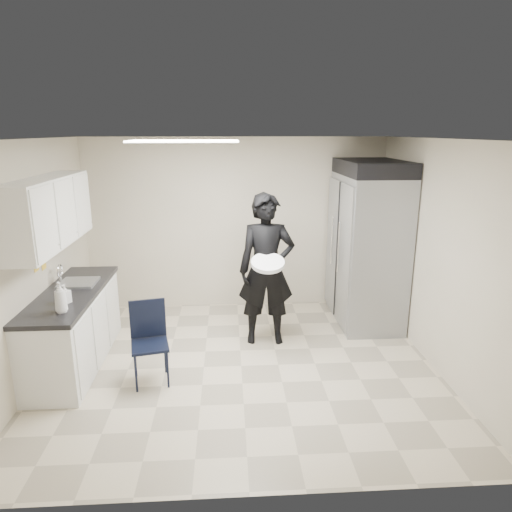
{
  "coord_description": "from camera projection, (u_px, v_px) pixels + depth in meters",
  "views": [
    {
      "loc": [
        -0.13,
        -4.85,
        2.68
      ],
      "look_at": [
        0.19,
        0.2,
        1.29
      ],
      "focal_mm": 32.0,
      "sensor_mm": 36.0,
      "label": 1
    }
  ],
  "objects": [
    {
      "name": "floor",
      "position": [
        241.0,
        366.0,
        5.38
      ],
      "size": [
        4.5,
        4.5,
        0.0
      ],
      "primitive_type": "plane",
      "color": "#C2B498",
      "rests_on": "ground"
    },
    {
      "name": "ceiling",
      "position": [
        239.0,
        139.0,
        4.69
      ],
      "size": [
        4.5,
        4.5,
        0.0
      ],
      "primitive_type": "plane",
      "rotation": [
        3.14,
        0.0,
        0.0
      ],
      "color": "white",
      "rests_on": "back_wall"
    },
    {
      "name": "back_wall",
      "position": [
        236.0,
        224.0,
        6.96
      ],
      "size": [
        4.5,
        0.0,
        4.5
      ],
      "primitive_type": "plane",
      "rotation": [
        1.57,
        0.0,
        0.0
      ],
      "color": "#C0B49E",
      "rests_on": "floor"
    },
    {
      "name": "left_wall",
      "position": [
        31.0,
        264.0,
        4.9
      ],
      "size": [
        0.0,
        4.0,
        4.0
      ],
      "primitive_type": "plane",
      "rotation": [
        1.57,
        0.0,
        1.57
      ],
      "color": "#C0B49E",
      "rests_on": "floor"
    },
    {
      "name": "right_wall",
      "position": [
        438.0,
        257.0,
        5.17
      ],
      "size": [
        0.0,
        4.0,
        4.0
      ],
      "primitive_type": "plane",
      "rotation": [
        1.57,
        0.0,
        -1.57
      ],
      "color": "#C0B49E",
      "rests_on": "floor"
    },
    {
      "name": "ceiling_panel",
      "position": [
        184.0,
        141.0,
        5.05
      ],
      "size": [
        1.2,
        0.6,
        0.02
      ],
      "primitive_type": "cube",
      "color": "white",
      "rests_on": "ceiling"
    },
    {
      "name": "lower_counter",
      "position": [
        74.0,
        330.0,
        5.34
      ],
      "size": [
        0.6,
        1.9,
        0.86
      ],
      "primitive_type": "cube",
      "color": "silver",
      "rests_on": "floor"
    },
    {
      "name": "countertop",
      "position": [
        70.0,
        293.0,
        5.22
      ],
      "size": [
        0.64,
        1.95,
        0.05
      ],
      "primitive_type": "cube",
      "color": "black",
      "rests_on": "lower_counter"
    },
    {
      "name": "sink",
      "position": [
        79.0,
        287.0,
        5.47
      ],
      "size": [
        0.42,
        0.4,
        0.14
      ],
      "primitive_type": "cube",
      "color": "gray",
      "rests_on": "countertop"
    },
    {
      "name": "faucet",
      "position": [
        60.0,
        276.0,
        5.42
      ],
      "size": [
        0.02,
        0.02,
        0.24
      ],
      "primitive_type": "cylinder",
      "color": "silver",
      "rests_on": "countertop"
    },
    {
      "name": "upper_cabinets",
      "position": [
        49.0,
        212.0,
        4.97
      ],
      "size": [
        0.35,
        1.8,
        0.75
      ],
      "primitive_type": "cube",
      "color": "silver",
      "rests_on": "left_wall"
    },
    {
      "name": "towel_dispenser",
      "position": [
        78.0,
        213.0,
        6.12
      ],
      "size": [
        0.22,
        0.3,
        0.35
      ],
      "primitive_type": "cube",
      "color": "black",
      "rests_on": "left_wall"
    },
    {
      "name": "notice_sticker_left",
      "position": [
        37.0,
        268.0,
        5.02
      ],
      "size": [
        0.0,
        0.12,
        0.07
      ],
      "primitive_type": "cube",
      "color": "yellow",
      "rests_on": "left_wall"
    },
    {
      "name": "notice_sticker_right",
      "position": [
        44.0,
        266.0,
        5.22
      ],
      "size": [
        0.0,
        0.12,
        0.07
      ],
      "primitive_type": "cube",
      "color": "yellow",
      "rests_on": "left_wall"
    },
    {
      "name": "commercial_fridge",
      "position": [
        367.0,
        250.0,
        6.44
      ],
      "size": [
        0.8,
        1.35,
        2.1
      ],
      "primitive_type": "cube",
      "color": "gray",
      "rests_on": "floor"
    },
    {
      "name": "fridge_compressor",
      "position": [
        373.0,
        168.0,
        6.14
      ],
      "size": [
        0.8,
        1.35,
        0.2
      ],
      "primitive_type": "cube",
      "color": "black",
      "rests_on": "commercial_fridge"
    },
    {
      "name": "folding_chair",
      "position": [
        150.0,
        346.0,
        4.93
      ],
      "size": [
        0.46,
        0.46,
        0.88
      ],
      "primitive_type": "cube",
      "rotation": [
        0.0,
        0.0,
        0.21
      ],
      "color": "black",
      "rests_on": "floor"
    },
    {
      "name": "man_tuxedo",
      "position": [
        266.0,
        270.0,
        5.79
      ],
      "size": [
        0.73,
        0.49,
        1.95
      ],
      "primitive_type": "imported",
      "rotation": [
        0.0,
        0.0,
        -0.02
      ],
      "color": "black",
      "rests_on": "floor"
    },
    {
      "name": "bucket_lid",
      "position": [
        268.0,
        263.0,
        5.51
      ],
      "size": [
        0.42,
        0.42,
        0.05
      ],
      "primitive_type": "cylinder",
      "rotation": [
        0.0,
        0.0,
        -0.02
      ],
      "color": "white",
      "rests_on": "man_tuxedo"
    },
    {
      "name": "soap_bottle_a",
      "position": [
        60.0,
        297.0,
        4.57
      ],
      "size": [
        0.17,
        0.17,
        0.32
      ],
      "primitive_type": "imported",
      "rotation": [
        0.0,
        0.0,
        0.51
      ],
      "color": "white",
      "rests_on": "countertop"
    },
    {
      "name": "soap_bottle_b",
      "position": [
        65.0,
        294.0,
        4.83
      ],
      "size": [
        0.13,
        0.13,
        0.21
      ],
      "primitive_type": "imported",
      "rotation": [
        0.0,
        0.0,
        -0.49
      ],
      "color": "#AAA9B5",
      "rests_on": "countertop"
    }
  ]
}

